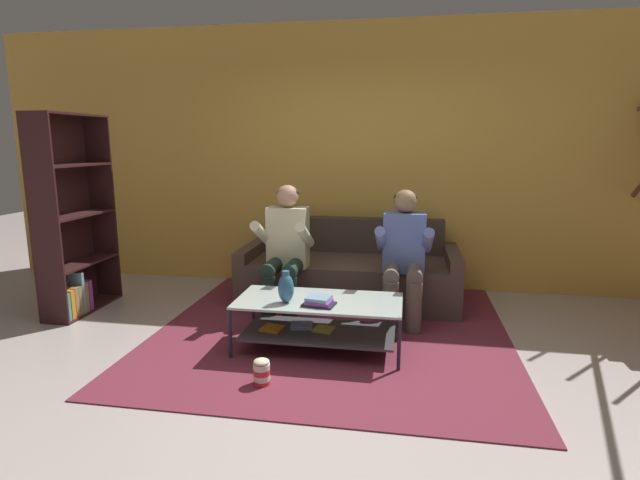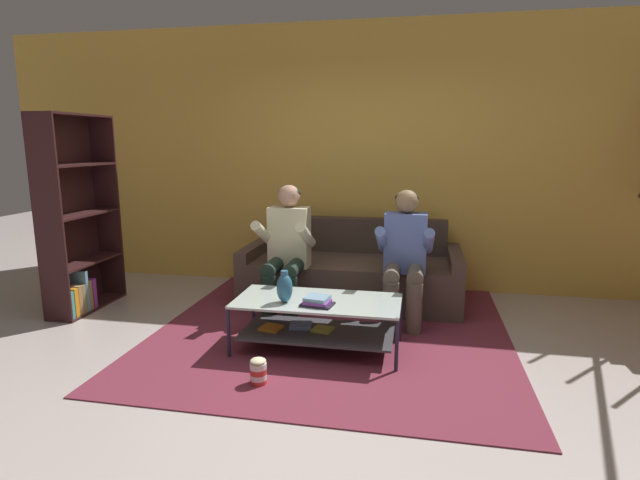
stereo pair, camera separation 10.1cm
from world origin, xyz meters
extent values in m
plane|color=#BAABA8|center=(0.00, 0.00, 0.00)|extent=(16.80, 16.80, 0.00)
cube|color=gold|center=(0.00, 2.46, 1.45)|extent=(8.40, 0.12, 2.90)
cube|color=#4C3B32|center=(0.06, 1.79, 0.22)|extent=(1.93, 0.96, 0.45)
cube|color=#40322B|center=(0.06, 2.18, 0.63)|extent=(1.93, 0.18, 0.37)
cube|color=#4C3B32|center=(-0.97, 1.79, 0.28)|extent=(0.13, 0.96, 0.57)
cube|color=#4C3B32|center=(1.09, 1.79, 0.28)|extent=(0.13, 0.96, 0.57)
cylinder|color=#1C2B22|center=(-0.59, 1.00, 0.22)|extent=(0.14, 0.14, 0.45)
cylinder|color=#1C2B22|center=(-0.39, 1.00, 0.22)|extent=(0.14, 0.14, 0.45)
cylinder|color=#1C2B22|center=(-0.59, 1.18, 0.49)|extent=(0.14, 0.42, 0.14)
cylinder|color=#1C2B22|center=(-0.39, 1.18, 0.49)|extent=(0.14, 0.42, 0.14)
cube|color=beige|center=(-0.49, 1.39, 0.74)|extent=(0.38, 0.22, 0.58)
cylinder|color=beige|center=(-0.69, 1.21, 0.79)|extent=(0.09, 0.49, 0.31)
cylinder|color=beige|center=(-0.29, 1.21, 0.79)|extent=(0.09, 0.49, 0.31)
sphere|color=tan|center=(-0.49, 1.39, 1.13)|extent=(0.21, 0.21, 0.21)
ellipsoid|color=black|center=(-0.49, 1.41, 1.16)|extent=(0.21, 0.21, 0.13)
cylinder|color=brown|center=(0.51, 1.00, 0.22)|extent=(0.14, 0.14, 0.45)
cylinder|color=brown|center=(0.71, 1.00, 0.22)|extent=(0.14, 0.14, 0.45)
cylinder|color=brown|center=(0.51, 1.18, 0.49)|extent=(0.14, 0.42, 0.14)
cylinder|color=brown|center=(0.71, 1.18, 0.49)|extent=(0.14, 0.42, 0.14)
cube|color=#5D70AF|center=(0.61, 1.39, 0.72)|extent=(0.38, 0.22, 0.55)
cylinder|color=#5D70AF|center=(0.40, 1.21, 0.78)|extent=(0.09, 0.49, 0.31)
cylinder|color=#5D70AF|center=(0.81, 1.21, 0.78)|extent=(0.09, 0.49, 0.31)
sphere|color=olive|center=(0.61, 1.39, 1.10)|extent=(0.21, 0.21, 0.21)
ellipsoid|color=black|center=(0.61, 1.41, 1.13)|extent=(0.21, 0.21, 0.13)
cube|color=#B4C5BD|center=(-0.04, 0.53, 0.40)|extent=(1.30, 0.62, 0.02)
cube|color=#404045|center=(-0.04, 0.53, 0.14)|extent=(1.19, 0.57, 0.02)
cylinder|color=#242437|center=(-0.67, 0.23, 0.21)|extent=(0.03, 0.03, 0.41)
cylinder|color=#242437|center=(0.60, 0.23, 0.21)|extent=(0.03, 0.03, 0.41)
cylinder|color=#242437|center=(-0.67, 0.82, 0.21)|extent=(0.03, 0.03, 0.41)
cylinder|color=#242437|center=(0.60, 0.82, 0.21)|extent=(0.03, 0.03, 0.41)
cube|color=orange|center=(-0.41, 0.49, 0.16)|extent=(0.19, 0.18, 0.02)
cube|color=#6F8FBA|center=(-0.19, 0.58, 0.17)|extent=(0.20, 0.18, 0.03)
cube|color=gold|center=(0.00, 0.54, 0.16)|extent=(0.17, 0.17, 0.02)
cube|color=maroon|center=(0.01, 1.06, 0.01)|extent=(3.00, 3.26, 0.01)
cube|color=#775269|center=(0.01, 1.06, 0.01)|extent=(1.65, 1.79, 0.00)
ellipsoid|color=#2B6083|center=(-0.28, 0.41, 0.53)|extent=(0.12, 0.12, 0.23)
cylinder|color=#2B6083|center=(-0.28, 0.41, 0.64)|extent=(0.06, 0.06, 0.05)
cube|color=#231E2F|center=(-0.01, 0.39, 0.42)|extent=(0.26, 0.20, 0.02)
cube|color=purple|center=(-0.01, 0.39, 0.44)|extent=(0.21, 0.18, 0.02)
cube|color=#769AB5|center=(-0.02, 0.41, 0.46)|extent=(0.20, 0.19, 0.03)
cube|color=#331819|center=(-2.50, 0.65, 0.94)|extent=(0.29, 0.02, 1.89)
cube|color=#331819|center=(-2.51, 1.52, 0.94)|extent=(0.29, 0.02, 1.89)
cube|color=#331819|center=(-2.64, 1.09, 0.94)|extent=(0.03, 0.88, 1.89)
cube|color=#331819|center=(-2.50, 1.09, 0.01)|extent=(0.30, 0.85, 0.02)
cube|color=#331819|center=(-2.50, 1.09, 0.47)|extent=(0.30, 0.85, 0.02)
cube|color=#331819|center=(-2.50, 1.09, 0.94)|extent=(0.30, 0.85, 0.02)
cube|color=#331819|center=(-2.50, 1.09, 1.42)|extent=(0.30, 0.85, 0.02)
cube|color=#331819|center=(-2.50, 1.09, 1.88)|extent=(0.30, 0.85, 0.02)
cube|color=teal|center=(-2.48, 0.70, 0.15)|extent=(0.21, 0.05, 0.26)
cube|color=orange|center=(-2.48, 0.76, 0.16)|extent=(0.21, 0.05, 0.27)
cube|color=#9D7949|center=(-2.50, 0.82, 0.16)|extent=(0.25, 0.05, 0.28)
cube|color=#8F7551|center=(-2.50, 0.88, 0.16)|extent=(0.25, 0.05, 0.28)
cube|color=#689AB0|center=(-2.50, 0.92, 0.22)|extent=(0.25, 0.04, 0.40)
cube|color=#9A6F46|center=(-2.50, 0.97, 0.17)|extent=(0.25, 0.05, 0.29)
cube|color=purple|center=(-2.50, 1.03, 0.17)|extent=(0.25, 0.06, 0.29)
cylinder|color=red|center=(-0.32, -0.14, 0.02)|extent=(0.11, 0.11, 0.04)
cylinder|color=white|center=(-0.32, -0.14, 0.06)|extent=(0.11, 0.11, 0.04)
cylinder|color=red|center=(-0.32, -0.14, 0.10)|extent=(0.11, 0.11, 0.04)
cylinder|color=white|center=(-0.32, -0.14, 0.14)|extent=(0.11, 0.11, 0.04)
ellipsoid|color=beige|center=(-0.32, -0.14, 0.17)|extent=(0.11, 0.11, 0.04)
camera|label=1|loc=(0.61, -3.17, 1.63)|focal=28.00mm
camera|label=2|loc=(0.71, -3.15, 1.63)|focal=28.00mm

